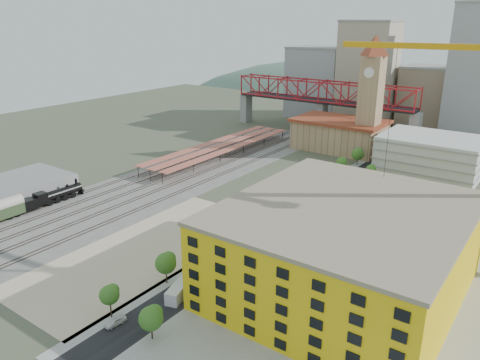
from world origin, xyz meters
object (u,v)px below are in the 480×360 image
Objects in this scene: site_trailer_a at (182,288)px; car_0 at (115,322)px; clock_tower at (372,85)px; locomotive at (52,197)px; site_trailer_b at (220,263)px; construction_building at (344,248)px; site_trailer_c at (262,235)px; site_trailer_d at (262,236)px.

site_trailer_a is 2.40× the size of car_0.
clock_tower reaches higher than locomotive.
construction_building is at bearing 1.42° from site_trailer_b.
construction_building is at bearing 59.10° from car_0.
site_trailer_c is at bearing -84.96° from clock_tower.
locomotive reaches higher than site_trailer_a.
site_trailer_c is 1.13× the size of site_trailer_d.
site_trailer_a is 30.24m from site_trailer_d.
locomotive is 66.01m from site_trailer_b.
construction_building is (34.00, -99.99, -19.29)m from clock_tower.
clock_tower is 12.17× the size of car_0.
construction_building is 92.59m from locomotive.
site_trailer_b is (8.00, -108.23, -27.40)m from clock_tower.
clock_tower is 95.16m from site_trailer_c.
clock_tower reaches higher than site_trailer_d.
construction_building is 5.66× the size of site_trailer_d.
site_trailer_b is at bearing 91.70° from car_0.
clock_tower reaches higher than site_trailer_a.
site_trailer_b is 1.06× the size of site_trailer_d.
site_trailer_d is (0.00, 17.28, -0.07)m from site_trailer_b.
site_trailer_d is at bearing 160.82° from construction_building.
locomotive is (-92.00, -7.57, -7.19)m from construction_building.
site_trailer_a reaches higher than site_trailer_b.
locomotive is 68.07m from site_trailer_d.
clock_tower is 107.36m from construction_building.
construction_building reaches higher than car_0.
clock_tower is at bearing 108.78° from construction_building.
site_trailer_d is at bearing 14.13° from locomotive.
site_trailer_a is at bearing -106.16° from site_trailer_b.
site_trailer_a is at bearing -86.22° from clock_tower.
site_trailer_c reaches higher than site_trailer_d.
site_trailer_c reaches higher than car_0.
construction_building reaches higher than locomotive.
car_0 is at bearing -117.92° from site_trailer_a.
site_trailer_b is (66.00, -0.67, -0.93)m from locomotive.
car_0 is (-3.00, -14.97, -0.67)m from site_trailer_a.
clock_tower is at bearing 111.34° from site_trailer_c.
construction_building is at bearing 4.70° from locomotive.
car_0 is (-3.00, -45.36, -0.65)m from site_trailer_c.
clock_tower is 1.03× the size of construction_building.
site_trailer_b is 2.21× the size of car_0.
site_trailer_b is at bearing -0.58° from locomotive.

